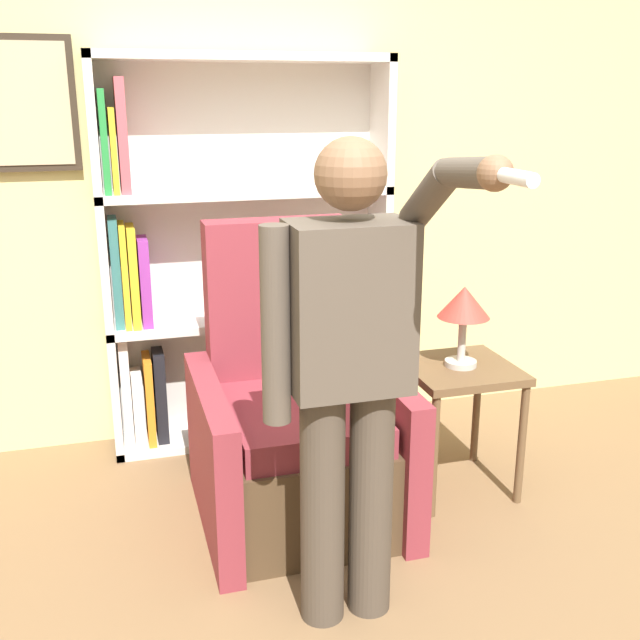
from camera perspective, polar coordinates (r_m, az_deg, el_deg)
name	(u,v)px	position (r m, az deg, el deg)	size (l,w,h in m)	color
wall_back	(246,166)	(3.88, -5.63, 11.62)	(8.00, 0.11, 2.80)	#DBCC84
bookcase	(222,265)	(3.78, -7.49, 4.20)	(1.43, 0.28, 1.94)	silver
armchair	(294,429)	(3.24, -1.99, -8.33)	(0.83, 0.89, 1.23)	#4C3823
person_standing	(349,365)	(2.37, 2.23, -3.45)	(0.53, 0.78, 1.63)	#473D33
side_table	(459,386)	(3.41, 10.57, -4.97)	(0.47, 0.47, 0.60)	brown
table_lamp	(464,307)	(3.30, 10.90, 0.98)	(0.23, 0.23, 0.36)	#B7B2A8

